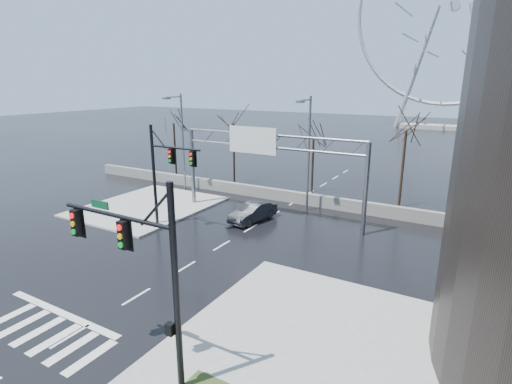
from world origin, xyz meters
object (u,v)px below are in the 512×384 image
Objects in this scene: signal_mast_far at (164,167)px; car at (253,212)px; signal_mast_near at (145,263)px; sign_gantry at (265,157)px; ferris_wheel at (454,14)px.

signal_mast_far reaches higher than car.
sign_gantry is (-5.52, 19.00, 0.31)m from signal_mast_near.
ferris_wheel is at bearing 90.08° from signal_mast_near.
sign_gantry is at bearing 47.53° from signal_mast_far.
sign_gantry is (5.49, 6.00, 0.35)m from signal_mast_far.
signal_mast_near is 1.00× the size of signal_mast_far.
ferris_wheel is 85.48m from car.
sign_gantry is at bearing -93.84° from ferris_wheel.
signal_mast_far reaches higher than sign_gantry.
car is (5.15, 4.61, -4.07)m from signal_mast_far.
signal_mast_far is (-11.01, 13.00, -0.04)m from signal_mast_near.
signal_mast_far is 8.02m from car.
signal_mast_near is at bearing -89.92° from ferris_wheel.
car is at bearing 41.83° from signal_mast_far.
signal_mast_far is at bearing -127.68° from car.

